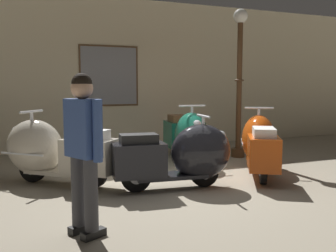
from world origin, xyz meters
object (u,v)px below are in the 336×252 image
at_px(scooter_0, 51,151).
at_px(scooter_1, 183,155).
at_px(scooter_3, 260,144).
at_px(scooter_2, 187,136).
at_px(visitor_0, 83,143).
at_px(lamppost, 239,77).

bearing_deg(scooter_0, scooter_1, -167.64).
bearing_deg(scooter_3, scooter_2, 60.99).
xyz_separation_m(scooter_3, visitor_0, (-3.17, -1.59, 0.42)).
height_order(scooter_2, lamppost, lamppost).
height_order(scooter_2, visitor_0, visitor_0).
xyz_separation_m(scooter_2, scooter_3, (0.75, -1.30, -0.01)).
height_order(scooter_1, scooter_3, scooter_3).
height_order(scooter_0, scooter_3, same).
height_order(lamppost, visitor_0, lamppost).
bearing_deg(lamppost, scooter_3, -108.14).
bearing_deg(visitor_0, scooter_3, 0.36).
bearing_deg(scooter_1, visitor_0, -136.45).
distance_m(scooter_0, lamppost, 4.03).
distance_m(scooter_1, visitor_0, 2.03).
distance_m(scooter_0, visitor_0, 2.20).
bearing_deg(visitor_0, lamppost, 13.04).
bearing_deg(scooter_3, visitor_0, 147.56).
relative_size(scooter_1, scooter_2, 0.93).
bearing_deg(scooter_1, scooter_3, 19.75).
xyz_separation_m(scooter_1, lamppost, (2.04, 1.75, 1.18)).
distance_m(scooter_2, lamppost, 1.66).
distance_m(scooter_1, scooter_2, 1.88).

